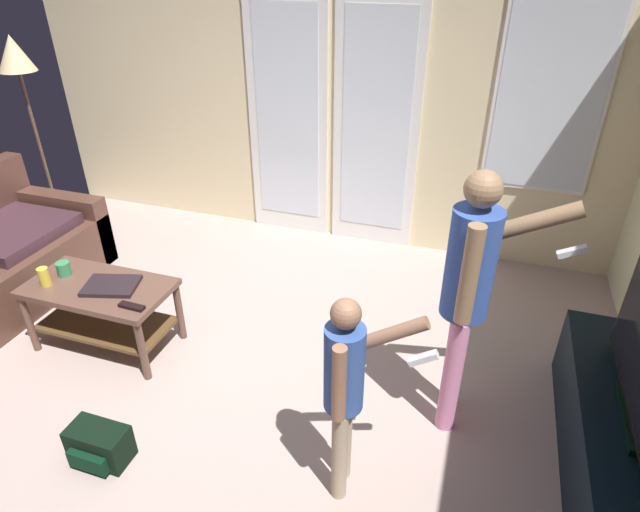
% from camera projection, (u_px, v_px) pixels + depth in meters
% --- Properties ---
extents(ground_plane, '(5.35, 4.64, 0.02)m').
position_uv_depth(ground_plane, '(200.00, 389.00, 3.32)').
color(ground_plane, '#A69088').
extents(wall_back_with_doors, '(5.35, 0.09, 2.83)m').
position_uv_depth(wall_back_with_doors, '(324.00, 88.00, 4.46)').
color(wall_back_with_doors, beige).
rests_on(wall_back_with_doors, ground_plane).
extents(coffee_table, '(0.96, 0.50, 0.48)m').
position_uv_depth(coffee_table, '(102.00, 302.00, 3.51)').
color(coffee_table, brown).
rests_on(coffee_table, ground_plane).
extents(tv_stand, '(0.42, 1.77, 0.45)m').
position_uv_depth(tv_stand, '(616.00, 455.00, 2.60)').
color(tv_stand, black).
rests_on(tv_stand, ground_plane).
extents(person_adult, '(0.66, 0.42, 1.54)m').
position_uv_depth(person_adult, '(470.00, 285.00, 2.66)').
color(person_adult, pink).
rests_on(person_adult, ground_plane).
extents(person_child, '(0.49, 0.35, 1.16)m').
position_uv_depth(person_child, '(346.00, 384.00, 2.37)').
color(person_child, tan).
rests_on(person_child, ground_plane).
extents(floor_lamp, '(0.30, 0.30, 1.80)m').
position_uv_depth(floor_lamp, '(18.00, 68.00, 4.38)').
color(floor_lamp, '#2F372E').
rests_on(floor_lamp, ground_plane).
extents(backpack, '(0.32, 0.21, 0.21)m').
position_uv_depth(backpack, '(99.00, 445.00, 2.81)').
color(backpack, black).
rests_on(backpack, ground_plane).
extents(laptop_closed, '(0.39, 0.33, 0.03)m').
position_uv_depth(laptop_closed, '(111.00, 286.00, 3.42)').
color(laptop_closed, black).
rests_on(laptop_closed, coffee_table).
extents(cup_near_edge, '(0.09, 0.09, 0.09)m').
position_uv_depth(cup_near_edge, '(64.00, 269.00, 3.54)').
color(cup_near_edge, '#358451').
rests_on(cup_near_edge, coffee_table).
extents(cup_by_laptop, '(0.07, 0.07, 0.13)m').
position_uv_depth(cup_by_laptop, '(44.00, 277.00, 3.42)').
color(cup_by_laptop, gold).
rests_on(cup_by_laptop, coffee_table).
extents(dvd_remote_slim, '(0.17, 0.06, 0.02)m').
position_uv_depth(dvd_remote_slim, '(132.00, 306.00, 3.23)').
color(dvd_remote_slim, black).
rests_on(dvd_remote_slim, coffee_table).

